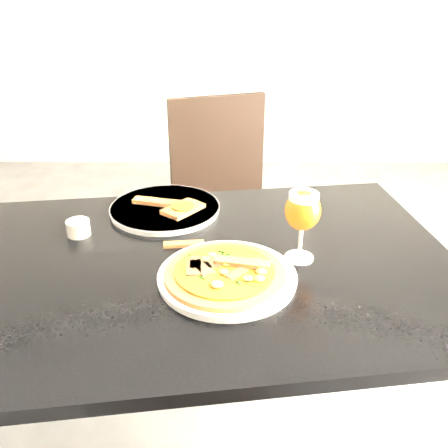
{
  "coord_description": "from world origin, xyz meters",
  "views": [
    {
      "loc": [
        0.08,
        -0.69,
        1.36
      ],
      "look_at": [
        0.07,
        0.33,
        0.83
      ],
      "focal_mm": 40.0,
      "sensor_mm": 36.0,
      "label": 1
    }
  ],
  "objects_px": {
    "dining_table": "(200,293)",
    "beer_glass": "(303,211)",
    "pizza": "(225,273)",
    "chair_far": "(226,202)"
  },
  "relations": [
    {
      "from": "dining_table",
      "to": "beer_glass",
      "type": "distance_m",
      "value": 0.32
    },
    {
      "from": "dining_table",
      "to": "beer_glass",
      "type": "relative_size",
      "value": 7.59
    },
    {
      "from": "pizza",
      "to": "chair_far",
      "type": "bearing_deg",
      "value": 90.14
    },
    {
      "from": "chair_far",
      "to": "beer_glass",
      "type": "height_order",
      "value": "beer_glass"
    },
    {
      "from": "dining_table",
      "to": "pizza",
      "type": "distance_m",
      "value": 0.16
    },
    {
      "from": "beer_glass",
      "to": "pizza",
      "type": "bearing_deg",
      "value": -149.41
    },
    {
      "from": "chair_far",
      "to": "dining_table",
      "type": "bearing_deg",
      "value": -110.94
    },
    {
      "from": "dining_table",
      "to": "pizza",
      "type": "xyz_separation_m",
      "value": [
        0.06,
        -0.09,
        0.11
      ]
    },
    {
      "from": "chair_far",
      "to": "pizza",
      "type": "bearing_deg",
      "value": -107.02
    },
    {
      "from": "dining_table",
      "to": "pizza",
      "type": "relative_size",
      "value": 4.97
    }
  ]
}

